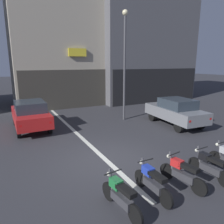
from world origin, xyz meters
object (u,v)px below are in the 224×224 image
(motorcycle_blue_row_left_mid, at_px, (152,181))
(street_lamp, at_px, (125,56))
(motorcycle_green_row_leftmost, at_px, (120,195))
(motorcycle_black_row_right_mid, at_px, (209,166))
(car_black_down_street, at_px, (64,95))
(car_grey_parked_kerbside, at_px, (176,111))
(motorcycle_red_row_centre, at_px, (182,173))
(car_red_crossing_near, at_px, (30,114))

(motorcycle_blue_row_left_mid, bearing_deg, street_lamp, 64.96)
(street_lamp, height_order, motorcycle_green_row_leftmost, street_lamp)
(motorcycle_black_row_right_mid, bearing_deg, street_lamp, 80.25)
(car_black_down_street, distance_m, motorcycle_black_row_right_mid, 15.20)
(street_lamp, xyz_separation_m, motorcycle_green_row_leftmost, (-4.70, -7.81, -3.73))
(car_grey_parked_kerbside, bearing_deg, street_lamp, 130.39)
(car_grey_parked_kerbside, bearing_deg, car_black_down_street, 113.17)
(motorcycle_red_row_centre, distance_m, motorcycle_black_row_right_mid, 1.13)
(car_red_crossing_near, relative_size, motorcycle_red_row_centre, 2.48)
(motorcycle_red_row_centre, bearing_deg, motorcycle_blue_row_left_mid, 178.27)
(car_black_down_street, bearing_deg, motorcycle_black_row_right_mid, -87.14)
(car_red_crossing_near, bearing_deg, motorcycle_black_row_right_mid, -61.86)
(car_grey_parked_kerbside, distance_m, motorcycle_green_row_leftmost, 8.66)
(motorcycle_green_row_leftmost, distance_m, motorcycle_blue_row_left_mid, 1.13)
(car_grey_parked_kerbside, height_order, car_black_down_street, same)
(car_red_crossing_near, distance_m, motorcycle_green_row_leftmost, 8.53)
(car_red_crossing_near, height_order, street_lamp, street_lamp)
(car_black_down_street, xyz_separation_m, motorcycle_red_row_centre, (-0.36, -15.08, -0.43))
(motorcycle_blue_row_left_mid, xyz_separation_m, motorcycle_red_row_centre, (1.12, -0.03, 0.00))
(car_grey_parked_kerbside, relative_size, motorcycle_black_row_right_mid, 2.53)
(motorcycle_green_row_leftmost, bearing_deg, motorcycle_red_row_centre, 3.24)
(car_red_crossing_near, height_order, motorcycle_red_row_centre, car_red_crossing_near)
(car_grey_parked_kerbside, height_order, motorcycle_blue_row_left_mid, car_grey_parked_kerbside)
(car_red_crossing_near, xyz_separation_m, street_lamp, (5.83, -0.63, 3.30))
(car_grey_parked_kerbside, xyz_separation_m, motorcycle_black_row_right_mid, (-3.49, -5.23, -0.43))
(motorcycle_green_row_leftmost, relative_size, motorcycle_red_row_centre, 1.00)
(car_red_crossing_near, height_order, motorcycle_blue_row_left_mid, car_red_crossing_near)
(car_black_down_street, distance_m, motorcycle_green_row_leftmost, 15.44)
(motorcycle_blue_row_left_mid, height_order, motorcycle_black_row_right_mid, same)
(motorcycle_red_row_centre, relative_size, motorcycle_black_row_right_mid, 0.99)
(car_black_down_street, xyz_separation_m, motorcycle_green_row_leftmost, (-2.60, -15.21, -0.43))
(motorcycle_blue_row_left_mid, bearing_deg, motorcycle_red_row_centre, -1.73)
(street_lamp, bearing_deg, car_red_crossing_near, 173.85)
(car_red_crossing_near, height_order, car_grey_parked_kerbside, same)
(motorcycle_blue_row_left_mid, bearing_deg, motorcycle_green_row_leftmost, -171.85)
(motorcycle_green_row_leftmost, distance_m, motorcycle_black_row_right_mid, 3.36)
(car_red_crossing_near, xyz_separation_m, car_grey_parked_kerbside, (7.99, -3.17, 0.00))
(street_lamp, xyz_separation_m, motorcycle_black_row_right_mid, (-1.34, -7.77, -3.73))
(motorcycle_green_row_leftmost, bearing_deg, car_grey_parked_kerbside, 37.57)
(street_lamp, bearing_deg, motorcycle_green_row_leftmost, -121.01)
(car_red_crossing_near, relative_size, car_black_down_street, 1.00)
(car_grey_parked_kerbside, relative_size, car_black_down_street, 1.03)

